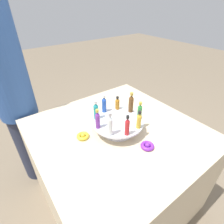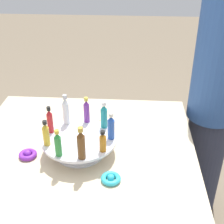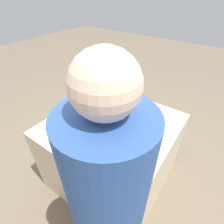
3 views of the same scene
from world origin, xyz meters
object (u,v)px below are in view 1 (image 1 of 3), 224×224
object	(u,v)px
bottle_brown	(131,103)
bottle_green	(140,111)
ribbon_bow_gold	(83,136)
bottle_amber	(117,103)
bottle_gold	(139,120)
ribbon_bow_teal	(123,110)
display_stand	(118,124)
bottle_purple	(98,120)
bottle_red	(127,126)
person_figure	(15,99)
bottle_clear	(110,125)
ribbon_bow_purple	(147,146)
bottle_blue	(104,104)
bottle_teal	(96,111)

from	to	relation	value
bottle_brown	bottle_green	bearing A→B (deg)	-6.41
ribbon_bow_gold	bottle_amber	bearing A→B (deg)	97.26
bottle_brown	bottle_gold	bearing A→B (deg)	-26.41
ribbon_bow_teal	display_stand	bearing A→B (deg)	-48.82
bottle_purple	bottle_red	xyz separation A→B (m)	(0.15, 0.10, 0.00)
bottle_red	person_figure	size ratio (longest dim) A/B	0.08
bottle_amber	bottle_clear	world-z (taller)	bottle_clear
display_stand	ribbon_bow_purple	bearing A→B (deg)	11.18
person_figure	ribbon_bow_teal	bearing A→B (deg)	15.90
display_stand	bottle_green	world-z (taller)	bottle_green
bottle_blue	bottle_teal	xyz separation A→B (m)	(0.04, -0.09, 0.00)
ribbon_bow_teal	bottle_red	bearing A→B (deg)	-36.67
bottle_blue	bottle_purple	size ratio (longest dim) A/B	0.99
bottle_amber	person_figure	size ratio (longest dim) A/B	0.06
display_stand	bottle_green	xyz separation A→B (m)	(0.06, 0.13, 0.09)
bottle_gold	ribbon_bow_purple	size ratio (longest dim) A/B	1.46
bottle_green	bottle_amber	bearing A→B (deg)	-166.41
bottle_gold	ribbon_bow_gold	xyz separation A→B (m)	(-0.21, -0.28, -0.12)
bottle_red	bottle_green	size ratio (longest dim) A/B	1.06
display_stand	bottle_brown	distance (m)	0.17
bottle_red	bottle_green	bearing A→B (deg)	113.59
bottle_green	bottle_purple	bearing A→B (deg)	-106.41
ribbon_bow_gold	ribbon_bow_teal	xyz separation A→B (m)	(-0.08, 0.40, -0.00)
bottle_blue	bottle_purple	xyz separation A→B (m)	(0.13, -0.13, 0.00)
bottle_gold	ribbon_bow_purple	world-z (taller)	bottle_gold
bottle_teal	bottle_red	size ratio (longest dim) A/B	1.02
bottle_red	bottle_blue	bearing A→B (deg)	173.59
bottle_green	ribbon_bow_gold	world-z (taller)	bottle_green
bottle_clear	bottle_gold	world-z (taller)	bottle_clear
bottle_brown	bottle_amber	world-z (taller)	bottle_brown
ribbon_bow_teal	bottle_brown	bearing A→B (deg)	-17.44
bottle_gold	ribbon_bow_purple	bearing A→B (deg)	-6.63
bottle_amber	bottle_clear	bearing A→B (deg)	-46.41
ribbon_bow_teal	bottle_green	bearing A→B (deg)	-12.65
bottle_blue	bottle_purple	world-z (taller)	bottle_purple
bottle_blue	bottle_brown	bearing A→B (deg)	53.59
bottle_red	bottle_gold	size ratio (longest dim) A/B	1.10
display_stand	ribbon_bow_purple	size ratio (longest dim) A/B	4.10
bottle_red	ribbon_bow_purple	size ratio (longest dim) A/B	1.61
display_stand	ribbon_bow_teal	distance (m)	0.24
bottle_red	ribbon_bow_gold	size ratio (longest dim) A/B	1.65
bottle_purple	bottle_clear	distance (m)	0.10
ribbon_bow_purple	ribbon_bow_teal	size ratio (longest dim) A/B	0.99
bottle_red	bottle_clear	bearing A→B (deg)	-126.41
bottle_amber	bottle_purple	bearing A→B (deg)	-66.41
bottle_blue	bottle_green	bearing A→B (deg)	33.59
bottle_blue	bottle_teal	bearing A→B (deg)	-66.41
bottle_blue	bottle_red	world-z (taller)	bottle_red
bottle_amber	ribbon_bow_gold	bearing A→B (deg)	-82.74
bottle_amber	bottle_purple	world-z (taller)	bottle_purple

